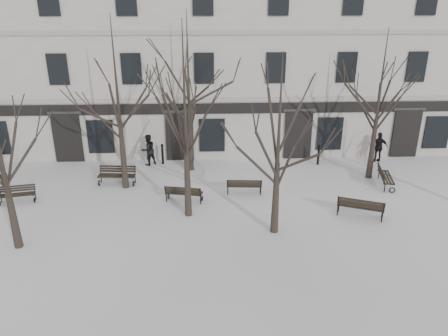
{
  "coord_description": "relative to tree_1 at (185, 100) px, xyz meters",
  "views": [
    {
      "loc": [
        -1.92,
        -16.55,
        9.42
      ],
      "look_at": [
        -1.1,
        3.0,
        1.42
      ],
      "focal_mm": 35.0,
      "sensor_mm": 36.0,
      "label": 1
    }
  ],
  "objects": [
    {
      "name": "bench_0",
      "position": [
        -8.18,
        1.61,
        -4.84
      ],
      "size": [
        1.7,
        0.87,
        0.82
      ],
      "rotation": [
        0.0,
        0.0,
        0.18
      ],
      "color": "black",
      "rests_on": "ground"
    },
    {
      "name": "bench_1",
      "position": [
        -0.26,
        1.3,
        -4.8
      ],
      "size": [
        1.84,
        0.96,
        0.89
      ],
      "rotation": [
        0.0,
        0.0,
        2.95
      ],
      "color": "black",
      "rests_on": "ground"
    },
    {
      "name": "tree_1",
      "position": [
        0.0,
        0.0,
        0.0
      ],
      "size": [
        5.91,
        5.91,
        8.45
      ],
      "color": "black",
      "rests_on": "ground"
    },
    {
      "name": "bollard_a",
      "position": [
        -1.7,
        6.33,
        -4.63
      ],
      "size": [
        0.16,
        0.16,
        1.22
      ],
      "color": "black",
      "rests_on": "ground"
    },
    {
      "name": "tree_5",
      "position": [
        -0.03,
        5.38,
        0.07
      ],
      "size": [
        5.99,
        5.99,
        8.56
      ],
      "color": "black",
      "rests_on": "ground"
    },
    {
      "name": "tree_6",
      "position": [
        9.61,
        3.85,
        -0.4
      ],
      "size": [
        5.46,
        5.46,
        7.8
      ],
      "color": "black",
      "rests_on": "ground"
    },
    {
      "name": "ground",
      "position": [
        2.79,
        -0.96,
        -5.28
      ],
      "size": [
        100.0,
        100.0,
        0.0
      ],
      "primitive_type": "plane",
      "color": "white",
      "rests_on": "ground"
    },
    {
      "name": "pedestrian_b",
      "position": [
        -2.5,
        6.25,
        -5.28
      ],
      "size": [
        1.12,
        1.09,
        1.82
      ],
      "primitive_type": "imported",
      "rotation": [
        0.0,
        0.0,
        3.82
      ],
      "color": "black",
      "rests_on": "ground"
    },
    {
      "name": "bollard_b",
      "position": [
        7.31,
        5.84,
        -4.64
      ],
      "size": [
        0.15,
        0.15,
        1.2
      ],
      "color": "black",
      "rests_on": "ground"
    },
    {
      "name": "bench_3",
      "position": [
        -3.82,
        3.57,
        -4.76
      ],
      "size": [
        1.96,
        0.85,
        0.96
      ],
      "rotation": [
        0.0,
        0.0,
        -0.08
      ],
      "color": "black",
      "rests_on": "ground"
    },
    {
      "name": "tree_4",
      "position": [
        -3.32,
        3.12,
        0.03
      ],
      "size": [
        5.95,
        5.95,
        8.5
      ],
      "color": "black",
      "rests_on": "ground"
    },
    {
      "name": "bench_4",
      "position": [
        2.69,
        2.05,
        -4.81
      ],
      "size": [
        1.76,
        0.75,
        0.87
      ],
      "rotation": [
        0.0,
        0.0,
        3.07
      ],
      "color": "black",
      "rests_on": "ground"
    },
    {
      "name": "bench_5",
      "position": [
        10.03,
        2.8,
        -4.77
      ],
      "size": [
        1.02,
        1.94,
        0.94
      ],
      "rotation": [
        0.0,
        0.0,
        1.37
      ],
      "color": "black",
      "rests_on": "ground"
    },
    {
      "name": "tree_2",
      "position": [
        3.65,
        -1.62,
        -0.65
      ],
      "size": [
        5.19,
        5.19,
        7.41
      ],
      "color": "black",
      "rests_on": "ground"
    },
    {
      "name": "building",
      "position": [
        2.79,
        12.0,
        0.23
      ],
      "size": [
        40.4,
        10.2,
        11.4
      ],
      "color": "beige",
      "rests_on": "ground"
    },
    {
      "name": "pedestrian_c",
      "position": [
        10.94,
        6.17,
        -5.28
      ],
      "size": [
        1.06,
        0.46,
        1.79
      ],
      "primitive_type": "imported",
      "rotation": [
        0.0,
        0.0,
        3.16
      ],
      "color": "black",
      "rests_on": "ground"
    },
    {
      "name": "bench_2",
      "position": [
        7.63,
        -0.56,
        -4.73
      ],
      "size": [
        2.1,
        1.42,
        1.01
      ],
      "rotation": [
        0.0,
        0.0,
        2.75
      ],
      "color": "black",
      "rests_on": "ground"
    }
  ]
}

